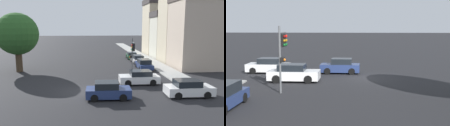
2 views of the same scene
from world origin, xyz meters
TOP-DOWN VIEW (x-y plane):
  - ground_plane at (0.00, 0.00)m, footprint 300.00×300.00m
  - traffic_signal at (6.02, 6.42)m, footprint 0.55×1.74m
  - crossing_car_0 at (6.06, 2.36)m, footprint 4.28×2.05m
  - crossing_car_1 at (9.50, -2.22)m, footprint 4.16×2.05m
  - crossing_car_2 at (2.31, -2.29)m, footprint 3.88×1.96m

SIDE VIEW (x-z plane):
  - ground_plane at x=0.00m, z-range 0.00..0.00m
  - crossing_car_2 at x=2.31m, z-range -0.04..1.44m
  - crossing_car_1 at x=9.50m, z-range -0.04..1.44m
  - crossing_car_0 at x=6.06m, z-range -0.03..1.44m
  - traffic_signal at x=6.02m, z-range 0.87..5.59m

